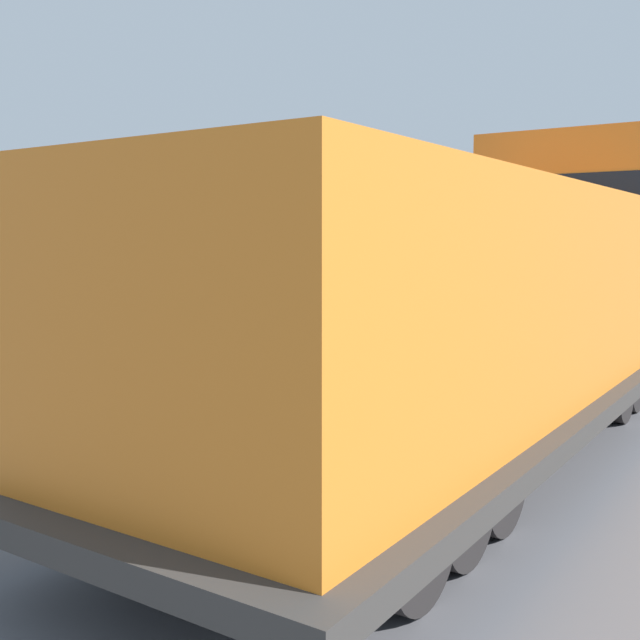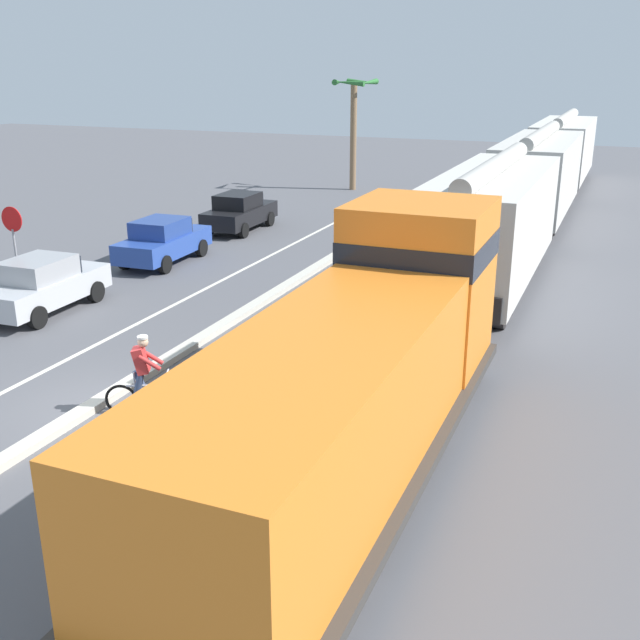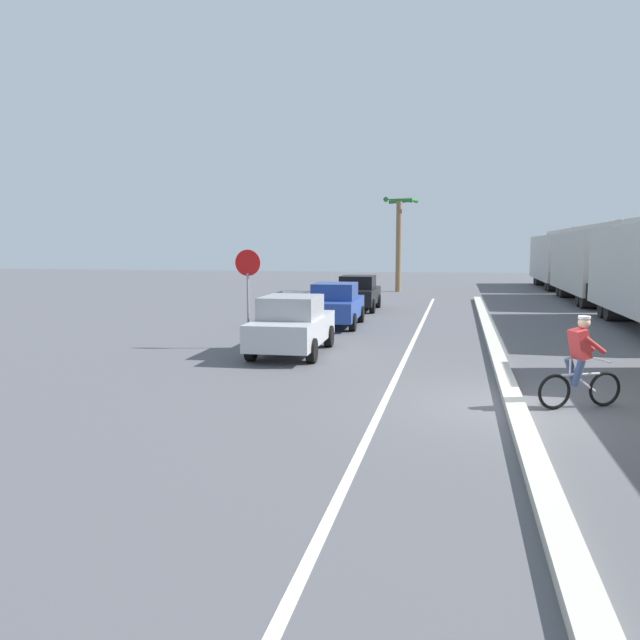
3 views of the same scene
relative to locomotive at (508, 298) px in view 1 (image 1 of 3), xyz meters
name	(u,v)px [view 1 (image 1 of 3)]	position (x,y,z in m)	size (l,w,h in m)	color
ground_plane	(175,386)	(-5.96, 0.02, -1.80)	(120.00, 120.00, 0.00)	#56565B
median_curb	(353,342)	(-5.96, 6.02, -1.72)	(0.36, 36.00, 0.16)	beige
lane_stripe	(274,338)	(-8.36, 6.02, -1.79)	(0.14, 36.00, 0.01)	silver
locomotive	(508,298)	(0.00, 0.00, 0.00)	(3.10, 11.61, 4.20)	orange
parked_car_silver	(151,305)	(-11.49, 4.75, -0.98)	(1.95, 4.26, 1.62)	#B7BABF
parked_car_blue	(287,292)	(-11.47, 10.90, -0.98)	(1.97, 4.27, 1.62)	#28479E
parked_car_black	(373,283)	(-11.56, 16.88, -0.98)	(1.92, 4.24, 1.62)	black
cyclist	(233,343)	(-4.80, 0.21, -0.98)	(1.58, 0.80, 1.71)	black
stop_sign	(129,258)	(-13.00, 5.42, 0.23)	(0.76, 0.08, 2.88)	gray
palm_tree_near	(501,205)	(-10.84, 29.17, 2.59)	(2.38, 2.26, 6.10)	#846647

